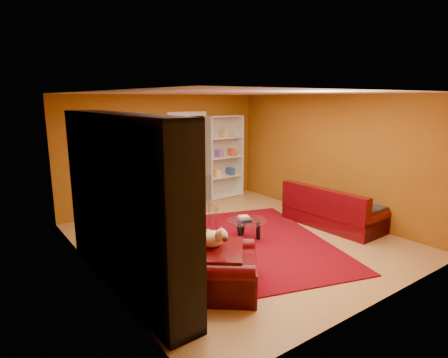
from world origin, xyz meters
TOP-DOWN VIEW (x-y plane):
  - floor at (0.00, 0.00)m, footprint 5.00×5.50m
  - ceiling at (0.00, 0.00)m, footprint 5.00×5.50m
  - wall_back at (0.00, 2.77)m, footprint 5.00×0.05m
  - wall_left at (-2.52, 0.00)m, footprint 0.05×5.50m
  - wall_right at (2.52, 0.00)m, footprint 0.05×5.50m
  - doorway at (0.60, 2.73)m, footprint 1.06×0.60m
  - rug at (-0.15, -0.23)m, footprint 3.98×4.31m
  - media_unit at (-2.27, -0.53)m, footprint 0.58×3.06m
  - christmas_tree at (-0.78, 2.15)m, footprint 1.33×1.33m
  - gift_box_green at (-0.95, 2.24)m, footprint 0.32×0.32m
  - gift_box_red at (-0.75, 2.59)m, footprint 0.26×0.26m
  - white_bookshelf at (1.58, 2.57)m, footprint 1.00×0.36m
  - armchair at (-1.33, -1.26)m, footprint 1.65×1.65m
  - dog at (-1.33, -1.19)m, footprint 0.49×0.50m
  - sofa at (2.02, -0.54)m, footprint 0.95×1.98m
  - coffee_table at (0.12, -0.14)m, footprint 0.93×0.93m
  - acrylic_chair at (-0.26, 0.73)m, footprint 0.60×0.63m

SIDE VIEW (x-z plane):
  - floor at x=0.00m, z-range -0.05..0.00m
  - rug at x=-0.15m, z-range 0.00..0.02m
  - gift_box_red at x=-0.75m, z-range 0.00..0.21m
  - gift_box_green at x=-0.95m, z-range 0.00..0.28m
  - coffee_table at x=0.12m, z-range -0.04..0.43m
  - sofa at x=2.02m, z-range 0.00..0.84m
  - armchair at x=-1.33m, z-range 0.00..0.92m
  - acrylic_chair at x=-0.26m, z-range 0.00..0.94m
  - dog at x=-1.33m, z-range 0.53..0.83m
  - christmas_tree at x=-0.78m, z-range -0.03..2.04m
  - white_bookshelf at x=1.58m, z-range -0.03..2.12m
  - doorway at x=0.60m, z-range -0.03..2.13m
  - media_unit at x=-2.27m, z-range 0.00..2.33m
  - wall_back at x=0.00m, z-range 0.00..2.60m
  - wall_left at x=-2.52m, z-range 0.00..2.60m
  - wall_right at x=2.52m, z-range 0.00..2.60m
  - ceiling at x=0.00m, z-range 2.60..2.65m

